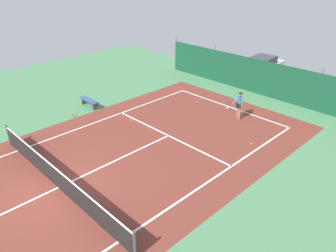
{
  "coord_description": "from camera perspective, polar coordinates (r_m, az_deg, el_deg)",
  "views": [
    {
      "loc": [
        10.97,
        -4.42,
        8.43
      ],
      "look_at": [
        0.42,
        5.96,
        0.9
      ],
      "focal_mm": 34.99,
      "sensor_mm": 36.0,
      "label": 1
    }
  ],
  "objects": [
    {
      "name": "tennis_player",
      "position": [
        19.49,
        12.31,
        3.79
      ],
      "size": [
        0.84,
        0.65,
        1.64
      ],
      "rotation": [
        0.0,
        0.0,
        2.74
      ],
      "color": "#9E7051",
      "rests_on": "ground"
    },
    {
      "name": "tennis_ball_midcourt",
      "position": [
        19.31,
        -6.53,
        1.02
      ],
      "size": [
        0.07,
        0.07,
        0.07
      ],
      "primitive_type": "sphere",
      "color": "#CCDB33",
      "rests_on": "ground"
    },
    {
      "name": "courtside_bench",
      "position": [
        21.5,
        -13.54,
        4.19
      ],
      "size": [
        1.6,
        0.4,
        0.49
      ],
      "color": "#335184",
      "rests_on": "ground"
    },
    {
      "name": "tennis_ball_by_sideline",
      "position": [
        17.29,
        14.33,
        -3.0
      ],
      "size": [
        0.07,
        0.07,
        0.07
      ],
      "primitive_type": "sphere",
      "color": "#CCDB33",
      "rests_on": "ground"
    },
    {
      "name": "tennis_ball_near_player",
      "position": [
        21.84,
        5.22,
        4.24
      ],
      "size": [
        0.07,
        0.07,
        0.07
      ],
      "primitive_type": "sphere",
      "color": "#CCDB33",
      "rests_on": "ground"
    },
    {
      "name": "water_bottle",
      "position": [
        20.4,
        -16.2,
        1.8
      ],
      "size": [
        0.08,
        0.08,
        0.24
      ],
      "primitive_type": "cylinder",
      "color": "#D84C38",
      "rests_on": "ground"
    },
    {
      "name": "tennis_net",
      "position": [
        14.23,
        -18.82,
        -8.51
      ],
      "size": [
        10.12,
        0.1,
        1.1
      ],
      "color": "black",
      "rests_on": "ground"
    },
    {
      "name": "court_surface",
      "position": [
        14.52,
        -18.52,
        -10.14
      ],
      "size": [
        11.02,
        26.6,
        0.01
      ],
      "color": "brown",
      "rests_on": "ground"
    },
    {
      "name": "ground_plane",
      "position": [
        14.52,
        -18.52,
        -10.15
      ],
      "size": [
        36.0,
        36.0,
        0.0
      ],
      "primitive_type": "plane",
      "color": "#4C8456"
    },
    {
      "name": "back_fence",
      "position": [
        24.22,
        16.13,
        7.2
      ],
      "size": [
        16.3,
        0.98,
        2.7
      ],
      "color": "#14472D",
      "rests_on": "ground"
    },
    {
      "name": "parked_car",
      "position": [
        27.37,
        16.1,
        9.82
      ],
      "size": [
        2.24,
        4.32,
        1.68
      ],
      "rotation": [
        0.0,
        0.0,
        3.21
      ],
      "color": "silver",
      "rests_on": "ground"
    }
  ]
}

